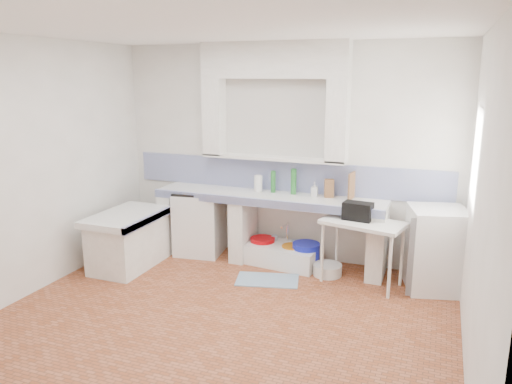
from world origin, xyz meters
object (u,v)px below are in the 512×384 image
(side_table, at_px, (362,253))
(fridge, at_px, (436,249))
(stove, at_px, (200,223))
(sink, at_px, (283,255))

(side_table, distance_m, fridge, 0.83)
(stove, height_order, sink, stove)
(sink, height_order, side_table, side_table)
(sink, distance_m, fridge, 1.89)
(stove, relative_size, side_table, 0.93)
(stove, height_order, side_table, stove)
(stove, distance_m, sink, 1.24)
(side_table, bearing_deg, sink, 179.37)
(sink, height_order, fridge, fridge)
(fridge, bearing_deg, stove, 163.75)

